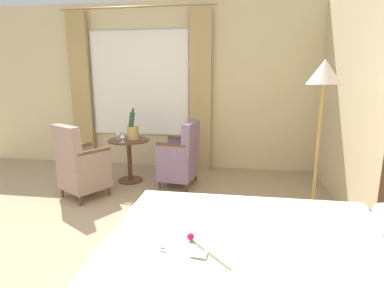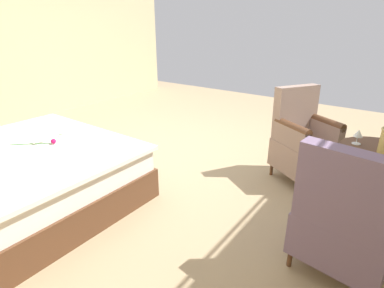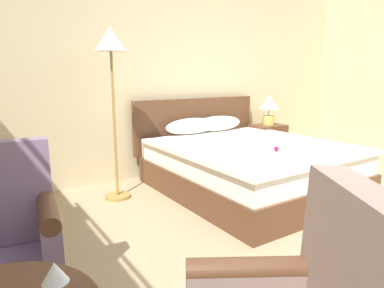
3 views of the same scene
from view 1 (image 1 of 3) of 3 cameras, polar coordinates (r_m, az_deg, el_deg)
The scene contains 9 objects.
ground_plane at distance 3.17m, azimuth -28.26°, elevation -19.71°, with size 7.94×7.94×0.00m, color tan.
wall_window_side at distance 5.64m, azimuth -9.58°, elevation 10.61°, with size 0.27×6.33×2.91m.
floor_lamp_brass at distance 3.16m, azimuth 23.64°, elevation 9.30°, with size 0.32×0.32×1.79m.
side_table_round at distance 4.82m, azimuth -11.84°, elevation -2.20°, with size 0.64×0.64×0.68m.
champagne_bucket at distance 4.77m, azimuth -11.23°, elevation 2.64°, with size 0.19×0.19×0.51m.
wine_glass_near_bucket at distance 4.82m, azimuth -13.93°, elevation 2.08°, with size 0.07×0.07×0.15m.
wine_glass_near_edge at distance 4.57m, azimuth -13.11°, elevation 1.44°, with size 0.08×0.08×0.13m.
armchair_by_window at distance 4.52m, azimuth -2.14°, elevation -2.65°, with size 0.65×0.58×0.99m.
armchair_facing_bed at distance 4.33m, azimuth -20.45°, elevation -4.00°, with size 0.74×0.73×1.03m.
Camera 1 is at (2.10, 1.75, 1.61)m, focal length 28.00 mm.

